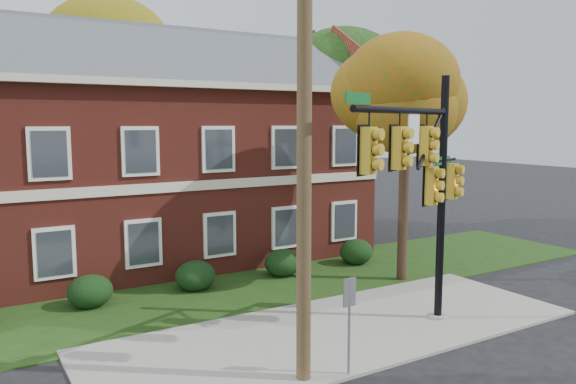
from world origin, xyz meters
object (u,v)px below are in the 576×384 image
hedge_far_right (356,252)px  tree_right_rear (352,77)px  hedge_right (283,263)px  utility_pole (304,163)px  hedge_center (195,276)px  tree_far_rear (124,65)px  apartment_building (146,142)px  hedge_left (90,291)px  sign_post (349,310)px  traffic_signal (424,175)px  tree_near_right (413,97)px

hedge_far_right → tree_right_rear: 10.66m
hedge_right → utility_pole: size_ratio=0.14×
hedge_center → tree_far_rear: (1.34, 13.09, 8.32)m
apartment_building → hedge_left: size_ratio=13.43×
hedge_left → sign_post: 9.05m
hedge_left → traffic_signal: 10.78m
apartment_building → traffic_signal: (3.84, -12.15, -0.59)m
tree_near_right → tree_right_rear: tree_right_rear is taller
traffic_signal → sign_post: (-3.34, -1.15, -2.82)m
hedge_center → tree_far_rear: 15.57m
apartment_building → tree_far_rear: size_ratio=1.63×
tree_near_right → utility_pole: size_ratio=0.88×
apartment_building → tree_far_rear: tree_far_rear is taller
apartment_building → tree_near_right: size_ratio=2.19×
tree_far_rear → hedge_right: bearing=-80.6°
tree_near_right → tree_far_rear: size_ratio=0.74×
hedge_center → hedge_far_right: 7.00m
hedge_right → apartment_building: bearing=123.7°
tree_right_rear → hedge_left: bearing=-157.6°
hedge_left → hedge_far_right: 10.50m
apartment_building → tree_right_rear: (11.31, 0.86, 3.13)m
hedge_right → hedge_far_right: bearing=0.0°
traffic_signal → hedge_center: bearing=97.2°
tree_far_rear → utility_pole: 21.24m
tree_right_rear → utility_pole: (-11.81, -13.81, -3.20)m
apartment_building → tree_right_rear: bearing=4.3°
tree_right_rear → utility_pole: size_ratio=1.09×
tree_near_right → utility_pole: utility_pole is taller
traffic_signal → apartment_building: bearing=85.6°
tree_far_rear → traffic_signal: tree_far_rear is taller
apartment_building → hedge_far_right: apartment_building is taller
hedge_far_right → apartment_building: bearing=143.1°
tree_near_right → sign_post: bearing=-142.2°
hedge_far_right → traffic_signal: traffic_signal is taller
traffic_signal → hedge_far_right: bearing=43.4°
hedge_center → utility_pole: bearing=-93.7°
hedge_left → hedge_far_right: size_ratio=1.00×
hedge_left → sign_post: (4.00, -8.05, 1.05)m
utility_pole → tree_right_rear: bearing=25.4°
hedge_left → hedge_far_right: same height
hedge_right → hedge_far_right: 3.50m
hedge_left → tree_near_right: (10.72, -2.83, 6.14)m
hedge_right → utility_pole: 9.73m
apartment_building → hedge_center: size_ratio=13.43×
hedge_far_right → tree_far_rear: bearing=113.4°
hedge_far_right → sign_post: 10.40m
hedge_center → tree_near_right: 9.90m
tree_right_rear → hedge_far_right: bearing=-125.2°
tree_near_right → tree_far_rear: bearing=110.3°
apartment_building → utility_pole: size_ratio=1.94×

